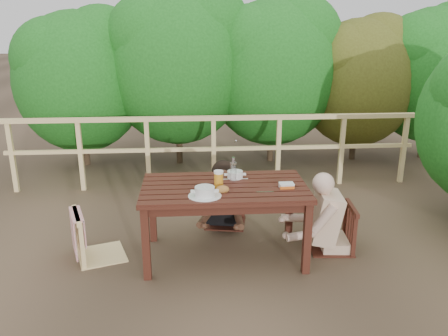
{
  "coord_description": "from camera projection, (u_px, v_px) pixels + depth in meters",
  "views": [
    {
      "loc": [
        -0.3,
        -4.1,
        2.24
      ],
      "look_at": [
        0.0,
        0.05,
        0.9
      ],
      "focal_mm": 36.94,
      "sensor_mm": 36.0,
      "label": 1
    }
  ],
  "objects": [
    {
      "name": "soup_near",
      "position": [
        205.0,
        192.0,
        4.1
      ],
      "size": [
        0.3,
        0.3,
        0.1
      ],
      "primitive_type": "cylinder",
      "color": "silver",
      "rests_on": "table"
    },
    {
      "name": "bread_roll",
      "position": [
        223.0,
        189.0,
        4.21
      ],
      "size": [
        0.12,
        0.09,
        0.07
      ],
      "primitive_type": "ellipsoid",
      "color": "#A77437",
      "rests_on": "table"
    },
    {
      "name": "ground",
      "position": [
        224.0,
        255.0,
        4.6
      ],
      "size": [
        60.0,
        60.0,
        0.0
      ],
      "primitive_type": "plane",
      "color": "brown",
      "rests_on": "ground"
    },
    {
      "name": "chair_left",
      "position": [
        98.0,
        213.0,
        4.45
      ],
      "size": [
        0.58,
        0.58,
        0.93
      ],
      "primitive_type": "cube",
      "rotation": [
        0.0,
        0.0,
        1.89
      ],
      "color": "#E7C782",
      "rests_on": "ground"
    },
    {
      "name": "soup_far",
      "position": [
        235.0,
        175.0,
        4.57
      ],
      "size": [
        0.26,
        0.26,
        0.09
      ],
      "primitive_type": "cylinder",
      "color": "white",
      "rests_on": "table"
    },
    {
      "name": "hedge_row",
      "position": [
        235.0,
        43.0,
        7.08
      ],
      "size": [
        6.6,
        1.6,
        3.8
      ],
      "primitive_type": null,
      "color": "#195B18",
      "rests_on": "ground"
    },
    {
      "name": "table",
      "position": [
        224.0,
        222.0,
        4.48
      ],
      "size": [
        1.57,
        0.88,
        0.72
      ],
      "primitive_type": "cube",
      "color": "#37170F",
      "rests_on": "ground"
    },
    {
      "name": "beer_glass",
      "position": [
        219.0,
        180.0,
        4.32
      ],
      "size": [
        0.09,
        0.09,
        0.17
      ],
      "primitive_type": "cylinder",
      "color": "#C48A29",
      "rests_on": "table"
    },
    {
      "name": "bottle",
      "position": [
        233.0,
        170.0,
        4.45
      ],
      "size": [
        0.06,
        0.06,
        0.26
      ],
      "primitive_type": "cylinder",
      "color": "silver",
      "rests_on": "table"
    },
    {
      "name": "chair_right",
      "position": [
        333.0,
        208.0,
        4.61
      ],
      "size": [
        0.47,
        0.47,
        0.88
      ],
      "primitive_type": "cube",
      "rotation": [
        0.0,
        0.0,
        -1.66
      ],
      "color": "#37170F",
      "rests_on": "ground"
    },
    {
      "name": "diner_right",
      "position": [
        338.0,
        187.0,
        4.55
      ],
      "size": [
        0.71,
        0.59,
        1.33
      ],
      "primitive_type": null,
      "rotation": [
        0.0,
        0.0,
        1.49
      ],
      "color": "#D7B393",
      "rests_on": "ground"
    },
    {
      "name": "woman",
      "position": [
        225.0,
        173.0,
        5.15
      ],
      "size": [
        0.59,
        0.68,
        1.21
      ],
      "primitive_type": null,
      "rotation": [
        0.0,
        0.0,
        2.97
      ],
      "color": "black",
      "rests_on": "ground"
    },
    {
      "name": "railing",
      "position": [
        214.0,
        152.0,
        6.34
      ],
      "size": [
        5.6,
        0.1,
        1.01
      ],
      "primitive_type": "cube",
      "color": "#E7C782",
      "rests_on": "ground"
    },
    {
      "name": "chair_far",
      "position": [
        226.0,
        188.0,
        5.18
      ],
      "size": [
        0.51,
        0.51,
        0.88
      ],
      "primitive_type": "cube",
      "rotation": [
        0.0,
        0.0,
        -0.18
      ],
      "color": "#37170F",
      "rests_on": "ground"
    },
    {
      "name": "butter_tub",
      "position": [
        286.0,
        186.0,
        4.31
      ],
      "size": [
        0.14,
        0.1,
        0.06
      ],
      "primitive_type": "cube",
      "rotation": [
        0.0,
        0.0,
        0.03
      ],
      "color": "white",
      "rests_on": "table"
    }
  ]
}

